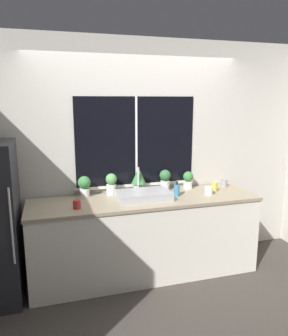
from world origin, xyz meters
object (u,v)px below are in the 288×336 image
Objects in this scene: mug_white at (209,191)px; potted_plant_far_right at (188,179)px; potted_plant_center at (139,178)px; mug_red at (77,204)px; sink at (143,195)px; mug_yellow at (214,187)px; mug_grey at (224,183)px; soap_bottle at (177,190)px; potted_plant_left at (111,183)px; potted_plant_right at (165,179)px; potted_plant_far_left at (84,185)px.

potted_plant_far_right is at bearing 109.15° from mug_white.
potted_plant_center is 0.83m from mug_white.
mug_white is 1.03× the size of mug_red.
sink is 6.53× the size of mug_red.
mug_red is 1.66m from mug_yellow.
potted_plant_far_right is 0.48m from mug_grey.
soap_bottle is at bearing -36.19° from potted_plant_center.
potted_plant_center is 0.64m from potted_plant_far_right.
potted_plant_left is 2.75× the size of mug_red.
mug_white is 0.90× the size of mug_yellow.
mug_red is (-1.14, -0.13, -0.03)m from soap_bottle.
mug_red is (-1.52, -0.07, -0.00)m from mug_white.
mug_red is at bearing -177.23° from mug_white.
potted_plant_right is at bearing 175.60° from mug_grey.
sink is 3.47× the size of soap_bottle.
potted_plant_right is at bearing 141.62° from mug_white.
mug_yellow is (0.13, 0.12, 0.01)m from mug_white.
potted_plant_right is 2.43× the size of mug_yellow.
potted_plant_far_right is 1.46m from mug_red.
potted_plant_right is 0.60m from mug_yellow.
mug_red is (-0.77, -0.41, -0.13)m from potted_plant_center.
potted_plant_right reaches higher than mug_grey.
potted_plant_far_left is 1.28m from potted_plant_far_right.
mug_red is at bearing -159.67° from potted_plant_right.
potted_plant_left is 1.14m from mug_white.
potted_plant_right is 2.70× the size of mug_white.
soap_bottle is 1.88× the size of mug_red.
potted_plant_far_right is at bearing 16.17° from mug_red.
mug_grey is (0.74, 0.21, -0.02)m from soap_bottle.
mug_yellow is (-0.22, -0.16, 0.00)m from mug_grey.
potted_plant_right is at bearing 20.33° from mug_red.
potted_plant_far_left is 0.64m from potted_plant_center.
sink reaches higher than mug_grey.
potted_plant_far_right is at bearing 0.00° from potted_plant_center.
soap_bottle is 1.78× the size of mug_grey.
potted_plant_far_right is at bearing 0.00° from potted_plant_left.
potted_plant_right is at bearing 158.74° from mug_yellow.
mug_grey is at bearing -2.38° from potted_plant_left.
potted_plant_center is at bearing 176.91° from mug_grey.
potted_plant_far_left is at bearing 180.00° from potted_plant_right.
potted_plant_right is at bearing 0.00° from potted_plant_center.
mug_grey is at bearing 16.25° from soap_bottle.
mug_grey is at bearing -7.21° from potted_plant_far_right.
potted_plant_right is at bearing 0.00° from potted_plant_far_left.
sink reaches higher than potted_plant_left.
sink is 0.31m from potted_plant_center.
potted_plant_far_right is (1.28, 0.00, -0.02)m from potted_plant_far_left.
potted_plant_center is (0.33, 0.00, 0.04)m from potted_plant_left.
potted_plant_far_left is 1.44m from mug_white.
mug_red is at bearing -169.53° from mug_grey.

